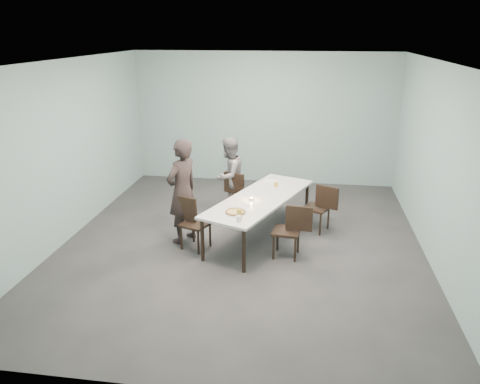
# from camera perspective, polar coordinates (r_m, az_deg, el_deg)

# --- Properties ---
(ground) EXTENTS (7.00, 7.00, 0.00)m
(ground) POSITION_cam_1_polar(r_m,az_deg,el_deg) (8.03, 0.24, -6.23)
(ground) COLOR #333335
(ground) RESTS_ON ground
(room_shell) EXTENTS (6.02, 7.02, 3.01)m
(room_shell) POSITION_cam_1_polar(r_m,az_deg,el_deg) (7.39, 0.26, 8.09)
(room_shell) COLOR #90B4B5
(room_shell) RESTS_ON ground
(table) EXTENTS (1.79, 2.75, 0.75)m
(table) POSITION_cam_1_polar(r_m,az_deg,el_deg) (7.98, 2.48, -1.01)
(table) COLOR white
(table) RESTS_ON ground
(chair_near_left) EXTENTS (0.65, 0.55, 0.87)m
(chair_near_left) POSITION_cam_1_polar(r_m,az_deg,el_deg) (7.74, -5.96, -3.30)
(chair_near_left) COLOR black
(chair_near_left) RESTS_ON ground
(chair_far_left) EXTENTS (0.65, 0.54, 0.87)m
(chair_far_left) POSITION_cam_1_polar(r_m,az_deg,el_deg) (8.94, -0.12, -0.04)
(chair_far_left) COLOR black
(chair_far_left) RESTS_ON ground
(chair_near_right) EXTENTS (0.63, 0.46, 0.87)m
(chair_near_right) POSITION_cam_1_polar(r_m,az_deg,el_deg) (7.41, 6.32, -4.35)
(chair_near_right) COLOR black
(chair_near_right) RESTS_ON ground
(chair_far_right) EXTENTS (0.65, 0.56, 0.87)m
(chair_far_right) POSITION_cam_1_polar(r_m,az_deg,el_deg) (8.42, 9.80, -1.57)
(chair_far_right) COLOR black
(chair_far_right) RESTS_ON ground
(diner_near) EXTENTS (0.70, 0.78, 1.79)m
(diner_near) POSITION_cam_1_polar(r_m,az_deg,el_deg) (7.86, -7.04, 0.08)
(diner_near) COLOR black
(diner_near) RESTS_ON ground
(diner_far) EXTENTS (0.82, 0.90, 1.52)m
(diner_far) POSITION_cam_1_polar(r_m,az_deg,el_deg) (9.08, -1.35, 1.98)
(diner_far) COLOR slate
(diner_far) RESTS_ON ground
(pizza) EXTENTS (0.34, 0.34, 0.04)m
(pizza) POSITION_cam_1_polar(r_m,az_deg,el_deg) (7.26, -0.56, -2.47)
(pizza) COLOR white
(pizza) RESTS_ON table
(side_plate) EXTENTS (0.18, 0.18, 0.01)m
(side_plate) POSITION_cam_1_polar(r_m,az_deg,el_deg) (7.38, 1.43, -2.21)
(side_plate) COLOR white
(side_plate) RESTS_ON table
(beer_glass) EXTENTS (0.08, 0.08, 0.15)m
(beer_glass) POSITION_cam_1_polar(r_m,az_deg,el_deg) (7.04, -0.07, -2.68)
(beer_glass) COLOR gold
(beer_glass) RESTS_ON table
(water_tumbler) EXTENTS (0.08, 0.08, 0.09)m
(water_tumbler) POSITION_cam_1_polar(r_m,az_deg,el_deg) (6.94, -0.16, -3.28)
(water_tumbler) COLOR silver
(water_tumbler) RESTS_ON table
(tealight) EXTENTS (0.06, 0.06, 0.05)m
(tealight) POSITION_cam_1_polar(r_m,az_deg,el_deg) (7.81, 1.38, -0.86)
(tealight) COLOR silver
(tealight) RESTS_ON table
(amber_tumbler) EXTENTS (0.07, 0.07, 0.08)m
(amber_tumbler) POSITION_cam_1_polar(r_m,az_deg,el_deg) (8.49, 4.38, 0.91)
(amber_tumbler) COLOR gold
(amber_tumbler) RESTS_ON table
(menu) EXTENTS (0.36, 0.31, 0.01)m
(menu) POSITION_cam_1_polar(r_m,az_deg,el_deg) (8.78, 3.86, 1.28)
(menu) COLOR silver
(menu) RESTS_ON table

